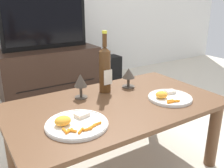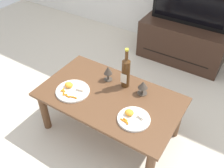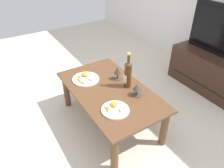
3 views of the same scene
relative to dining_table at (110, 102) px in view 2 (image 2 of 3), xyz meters
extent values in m
plane|color=beige|center=(0.00, 0.00, -0.37)|extent=(6.40, 6.40, 0.00)
cube|color=brown|center=(0.00, 0.00, 0.06)|extent=(1.20, 0.69, 0.03)
cylinder|color=brown|center=(-0.53, -0.28, -0.16)|extent=(0.07, 0.07, 0.42)
cylinder|color=brown|center=(0.53, -0.28, -0.16)|extent=(0.07, 0.07, 0.42)
cylinder|color=brown|center=(-0.53, 0.28, -0.16)|extent=(0.07, 0.07, 0.42)
cylinder|color=brown|center=(0.53, 0.28, -0.16)|extent=(0.07, 0.07, 0.42)
cube|color=#382319|center=(0.12, 1.52, -0.12)|extent=(1.05, 0.50, 0.49)
cube|color=black|center=(0.12, 1.27, -0.22)|extent=(0.84, 0.01, 0.01)
cube|color=black|center=(0.12, 1.50, 0.42)|extent=(0.83, 0.01, 0.51)
cylinder|color=#4C2D14|center=(0.04, 0.19, 0.20)|extent=(0.07, 0.07, 0.26)
cone|color=#4C2D14|center=(0.04, 0.19, 0.35)|extent=(0.07, 0.07, 0.03)
cylinder|color=#4C2D14|center=(0.04, 0.19, 0.40)|extent=(0.03, 0.03, 0.08)
cylinder|color=yellow|center=(0.04, 0.19, 0.45)|extent=(0.03, 0.03, 0.02)
cube|color=silver|center=(0.04, 0.15, 0.18)|extent=(0.06, 0.00, 0.09)
cylinder|color=#473D33|center=(-0.13, 0.18, 0.08)|extent=(0.08, 0.08, 0.01)
cylinder|color=#473D33|center=(-0.13, 0.18, 0.11)|extent=(0.02, 0.02, 0.06)
cone|color=#473D33|center=(-0.13, 0.18, 0.18)|extent=(0.08, 0.08, 0.08)
cylinder|color=#473D33|center=(0.22, 0.18, 0.08)|extent=(0.08, 0.08, 0.01)
cylinder|color=#473D33|center=(0.22, 0.18, 0.11)|extent=(0.02, 0.02, 0.06)
cone|color=#473D33|center=(0.22, 0.18, 0.17)|extent=(0.08, 0.08, 0.06)
cylinder|color=white|center=(-0.30, -0.12, 0.08)|extent=(0.29, 0.29, 0.01)
torus|color=white|center=(-0.30, -0.12, 0.09)|extent=(0.29, 0.29, 0.01)
ellipsoid|color=orange|center=(-0.35, -0.10, 0.11)|extent=(0.08, 0.07, 0.04)
cube|color=beige|center=(-0.25, -0.07, 0.10)|extent=(0.07, 0.06, 0.02)
cylinder|color=orange|center=(-0.37, -0.17, 0.09)|extent=(0.01, 0.04, 0.01)
cylinder|color=orange|center=(-0.36, -0.18, 0.09)|extent=(0.04, 0.03, 0.01)
cylinder|color=orange|center=(-0.35, -0.18, 0.09)|extent=(0.03, 0.04, 0.01)
cylinder|color=orange|center=(-0.31, -0.20, 0.09)|extent=(0.04, 0.04, 0.01)
cylinder|color=orange|center=(-0.28, -0.21, 0.09)|extent=(0.04, 0.02, 0.01)
cylinder|color=orange|center=(-0.25, -0.20, 0.09)|extent=(0.04, 0.02, 0.01)
cylinder|color=orange|center=(-0.22, -0.19, 0.09)|extent=(0.04, 0.02, 0.01)
cylinder|color=white|center=(0.30, -0.12, 0.08)|extent=(0.25, 0.25, 0.01)
torus|color=white|center=(0.30, -0.12, 0.09)|extent=(0.25, 0.25, 0.01)
ellipsoid|color=orange|center=(0.25, -0.11, 0.11)|extent=(0.07, 0.06, 0.04)
cube|color=beige|center=(0.34, -0.08, 0.10)|extent=(0.06, 0.06, 0.02)
cylinder|color=orange|center=(0.25, -0.17, 0.09)|extent=(0.04, 0.02, 0.01)
cylinder|color=orange|center=(0.23, -0.19, 0.09)|extent=(0.04, 0.02, 0.01)
cylinder|color=orange|center=(0.27, -0.19, 0.09)|extent=(0.04, 0.02, 0.01)
cylinder|color=orange|center=(0.27, -0.18, 0.09)|extent=(0.04, 0.03, 0.01)
camera|label=1|loc=(-0.71, -1.07, 0.63)|focal=39.84mm
camera|label=2|loc=(0.83, -1.27, 1.49)|focal=39.66mm
camera|label=3|loc=(1.52, -0.92, 1.35)|focal=34.62mm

